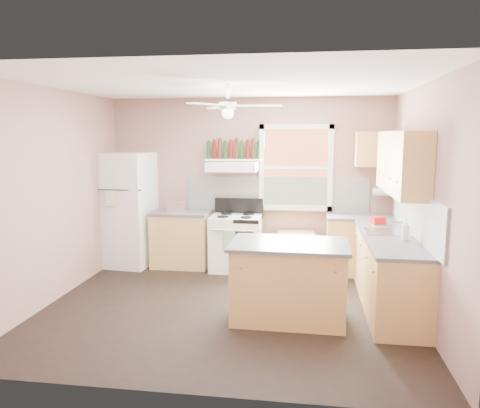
# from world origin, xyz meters

# --- Properties ---
(floor) EXTENTS (4.50, 4.50, 0.00)m
(floor) POSITION_xyz_m (0.00, 0.00, 0.00)
(floor) COLOR black
(floor) RESTS_ON ground
(ceiling) EXTENTS (4.50, 4.50, 0.00)m
(ceiling) POSITION_xyz_m (0.00, 0.00, 2.70)
(ceiling) COLOR white
(ceiling) RESTS_ON ground
(wall_back) EXTENTS (4.50, 0.05, 2.70)m
(wall_back) POSITION_xyz_m (0.00, 2.02, 1.35)
(wall_back) COLOR #8F6B61
(wall_back) RESTS_ON ground
(wall_right) EXTENTS (0.05, 4.00, 2.70)m
(wall_right) POSITION_xyz_m (2.27, 0.00, 1.35)
(wall_right) COLOR #8F6B61
(wall_right) RESTS_ON ground
(wall_left) EXTENTS (0.05, 4.00, 2.70)m
(wall_left) POSITION_xyz_m (-2.27, 0.00, 1.35)
(wall_left) COLOR #8F6B61
(wall_left) RESTS_ON ground
(backsplash_back) EXTENTS (2.90, 0.03, 0.55)m
(backsplash_back) POSITION_xyz_m (0.45, 1.99, 1.18)
(backsplash_back) COLOR white
(backsplash_back) RESTS_ON wall_back
(backsplash_right) EXTENTS (0.03, 2.60, 0.55)m
(backsplash_right) POSITION_xyz_m (2.23, 0.30, 1.18)
(backsplash_right) COLOR white
(backsplash_right) RESTS_ON wall_right
(window_view) EXTENTS (1.00, 0.02, 1.20)m
(window_view) POSITION_xyz_m (0.75, 1.98, 1.60)
(window_view) COLOR brown
(window_view) RESTS_ON wall_back
(window_frame) EXTENTS (1.16, 0.07, 1.36)m
(window_frame) POSITION_xyz_m (0.75, 1.96, 1.60)
(window_frame) COLOR white
(window_frame) RESTS_ON wall_back
(refrigerator) EXTENTS (0.84, 0.82, 1.83)m
(refrigerator) POSITION_xyz_m (-1.95, 1.66, 0.92)
(refrigerator) COLOR white
(refrigerator) RESTS_ON floor
(base_cabinet_left) EXTENTS (0.90, 0.60, 0.86)m
(base_cabinet_left) POSITION_xyz_m (-1.06, 1.70, 0.43)
(base_cabinet_left) COLOR tan
(base_cabinet_left) RESTS_ON floor
(counter_left) EXTENTS (0.92, 0.62, 0.04)m
(counter_left) POSITION_xyz_m (-1.06, 1.70, 0.88)
(counter_left) COLOR #4B4B4E
(counter_left) RESTS_ON base_cabinet_left
(toaster) EXTENTS (0.32, 0.24, 0.18)m
(toaster) POSITION_xyz_m (-1.13, 1.63, 0.99)
(toaster) COLOR silver
(toaster) RESTS_ON counter_left
(stove) EXTENTS (0.79, 0.64, 0.86)m
(stove) POSITION_xyz_m (-0.15, 1.62, 0.43)
(stove) COLOR white
(stove) RESTS_ON floor
(range_hood) EXTENTS (0.78, 0.50, 0.14)m
(range_hood) POSITION_xyz_m (-0.23, 1.75, 1.62)
(range_hood) COLOR white
(range_hood) RESTS_ON wall_back
(bottle_shelf) EXTENTS (0.90, 0.26, 0.03)m
(bottle_shelf) POSITION_xyz_m (-0.23, 1.87, 1.72)
(bottle_shelf) COLOR white
(bottle_shelf) RESTS_ON range_hood
(cart) EXTENTS (0.60, 0.43, 0.57)m
(cart) POSITION_xyz_m (0.78, 1.75, 0.28)
(cart) COLOR tan
(cart) RESTS_ON floor
(base_cabinet_corner) EXTENTS (1.00, 0.60, 0.86)m
(base_cabinet_corner) POSITION_xyz_m (1.75, 1.70, 0.43)
(base_cabinet_corner) COLOR tan
(base_cabinet_corner) RESTS_ON floor
(base_cabinet_right) EXTENTS (0.60, 2.20, 0.86)m
(base_cabinet_right) POSITION_xyz_m (1.95, 0.30, 0.43)
(base_cabinet_right) COLOR tan
(base_cabinet_right) RESTS_ON floor
(counter_corner) EXTENTS (1.02, 0.62, 0.04)m
(counter_corner) POSITION_xyz_m (1.75, 1.70, 0.88)
(counter_corner) COLOR #4B4B4E
(counter_corner) RESTS_ON base_cabinet_corner
(counter_right) EXTENTS (0.62, 2.22, 0.04)m
(counter_right) POSITION_xyz_m (1.94, 0.30, 0.88)
(counter_right) COLOR #4B4B4E
(counter_right) RESTS_ON base_cabinet_right
(sink) EXTENTS (0.55, 0.45, 0.03)m
(sink) POSITION_xyz_m (1.94, 0.50, 0.90)
(sink) COLOR silver
(sink) RESTS_ON counter_right
(faucet) EXTENTS (0.03, 0.03, 0.14)m
(faucet) POSITION_xyz_m (2.10, 0.50, 0.97)
(faucet) COLOR silver
(faucet) RESTS_ON sink
(upper_cabinet_right) EXTENTS (0.33, 1.80, 0.76)m
(upper_cabinet_right) POSITION_xyz_m (2.08, 0.50, 1.78)
(upper_cabinet_right) COLOR tan
(upper_cabinet_right) RESTS_ON wall_right
(upper_cabinet_corner) EXTENTS (0.60, 0.33, 0.52)m
(upper_cabinet_corner) POSITION_xyz_m (1.95, 1.83, 1.90)
(upper_cabinet_corner) COLOR tan
(upper_cabinet_corner) RESTS_ON wall_back
(paper_towel) EXTENTS (0.26, 0.12, 0.12)m
(paper_towel) POSITION_xyz_m (2.07, 1.86, 1.25)
(paper_towel) COLOR white
(paper_towel) RESTS_ON wall_back
(island) EXTENTS (1.28, 0.82, 0.86)m
(island) POSITION_xyz_m (0.75, -0.26, 0.43)
(island) COLOR tan
(island) RESTS_ON floor
(island_top) EXTENTS (1.36, 0.90, 0.04)m
(island_top) POSITION_xyz_m (0.75, -0.26, 0.88)
(island_top) COLOR #4B4B4E
(island_top) RESTS_ON island
(ceiling_fan_hub) EXTENTS (0.20, 0.20, 0.08)m
(ceiling_fan_hub) POSITION_xyz_m (0.00, 0.00, 2.45)
(ceiling_fan_hub) COLOR white
(ceiling_fan_hub) RESTS_ON ceiling
(soap_bottle) EXTENTS (0.10, 0.10, 0.25)m
(soap_bottle) POSITION_xyz_m (2.08, 0.06, 1.03)
(soap_bottle) COLOR silver
(soap_bottle) RESTS_ON counter_right
(red_caddy) EXTENTS (0.21, 0.18, 0.10)m
(red_caddy) POSITION_xyz_m (1.91, 1.05, 0.95)
(red_caddy) COLOR red
(red_caddy) RESTS_ON counter_right
(wine_bottles) EXTENTS (0.86, 0.06, 0.31)m
(wine_bottles) POSITION_xyz_m (-0.23, 1.87, 1.88)
(wine_bottles) COLOR #143819
(wine_bottles) RESTS_ON bottle_shelf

